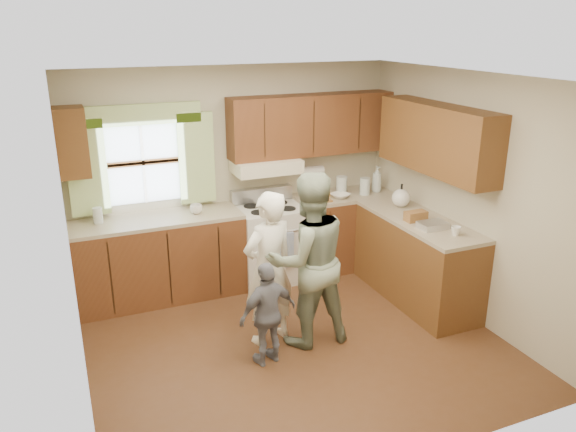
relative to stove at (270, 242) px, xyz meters
name	(u,v)px	position (x,y,z in m)	size (l,w,h in m)	color
room	(295,220)	(-0.30, -1.44, 0.78)	(3.80, 3.80, 3.80)	#522F19
kitchen_fixtures	(307,218)	(0.32, -0.36, 0.37)	(3.80, 2.25, 2.15)	#401F0D
stove	(270,242)	(0.00, 0.00, 0.00)	(0.76, 0.67, 1.07)	silver
woman_left	(269,269)	(-0.51, -1.30, 0.29)	(0.55, 0.36, 1.51)	white
woman_right	(308,260)	(-0.17, -1.44, 0.38)	(0.82, 0.64, 1.69)	#2D4430
child	(268,314)	(-0.65, -1.65, 0.02)	(0.57, 0.24, 0.97)	gray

